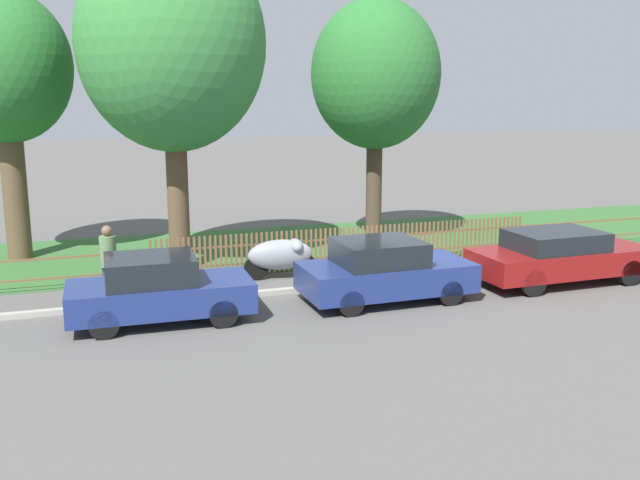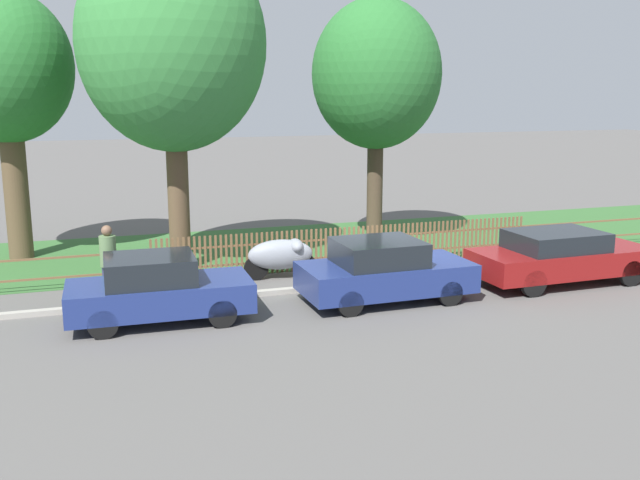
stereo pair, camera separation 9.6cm
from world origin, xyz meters
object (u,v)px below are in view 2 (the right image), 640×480
parked_car_black_saloon (384,271)px  tree_mid_park (376,75)px  parked_car_silver_hatchback (157,289)px  pedestrian_near_fence (108,260)px  tree_behind_motorcycle (172,45)px  parked_car_navy_estate (560,256)px  tree_nearest_kerb (6,70)px  covered_motorcycle (282,255)px

parked_car_black_saloon → tree_mid_park: (2.18, 5.81, 4.46)m
tree_mid_park → parked_car_silver_hatchback: bearing=-141.5°
tree_mid_park → pedestrian_near_fence: bearing=-153.3°
tree_behind_motorcycle → parked_car_navy_estate: bearing=-26.9°
tree_nearest_kerb → pedestrian_near_fence: (2.25, -5.53, -4.24)m
tree_nearest_kerb → pedestrian_near_fence: 7.32m
covered_motorcycle → tree_behind_motorcycle: 6.01m
parked_car_black_saloon → tree_mid_park: tree_mid_park is taller
parked_car_black_saloon → parked_car_silver_hatchback: bearing=178.3°
tree_behind_motorcycle → pedestrian_near_fence: size_ratio=4.81×
pedestrian_near_fence → covered_motorcycle: bearing=-111.8°
parked_car_silver_hatchback → tree_behind_motorcycle: 6.88m
parked_car_navy_estate → tree_mid_park: size_ratio=0.62×
parked_car_silver_hatchback → pedestrian_near_fence: bearing=119.6°
parked_car_black_saloon → tree_nearest_kerb: tree_nearest_kerb is taller
tree_nearest_kerb → pedestrian_near_fence: bearing=-67.8°
pedestrian_near_fence → tree_behind_motorcycle: bearing=-68.9°
parked_car_black_saloon → tree_nearest_kerb: (-8.18, 7.26, 4.55)m
covered_motorcycle → tree_mid_park: 6.74m
covered_motorcycle → tree_nearest_kerb: size_ratio=0.25×
parked_car_black_saloon → pedestrian_near_fence: pedestrian_near_fence is taller
tree_behind_motorcycle → covered_motorcycle: bearing=-38.6°
covered_motorcycle → tree_behind_motorcycle: (-2.32, 1.85, 5.23)m
tree_nearest_kerb → tree_mid_park: bearing=-7.9°
parked_car_navy_estate → tree_behind_motorcycle: size_ratio=0.53×
tree_nearest_kerb → tree_mid_park: tree_nearest_kerb is taller
tree_mid_park → pedestrian_near_fence: tree_mid_park is taller
parked_car_black_saloon → tree_mid_park: bearing=68.5°
covered_motorcycle → pedestrian_near_fence: (-4.26, -0.91, 0.39)m
pedestrian_near_fence → parked_car_navy_estate: bearing=-132.8°
parked_car_silver_hatchback → parked_car_navy_estate: bearing=1.3°
parked_car_silver_hatchback → parked_car_black_saloon: 5.04m
parked_car_navy_estate → covered_motorcycle: 6.95m
tree_nearest_kerb → tree_mid_park: (10.36, -1.44, -0.09)m
parked_car_black_saloon → covered_motorcycle: parked_car_black_saloon is taller
parked_car_silver_hatchback → covered_motorcycle: parked_car_silver_hatchback is taller
tree_behind_motorcycle → tree_mid_park: size_ratio=1.16×
parked_car_navy_estate → covered_motorcycle: (-6.45, 2.59, -0.06)m
tree_behind_motorcycle → parked_car_silver_hatchback: bearing=-103.3°
parked_car_silver_hatchback → parked_car_navy_estate: 9.82m
parked_car_navy_estate → pedestrian_near_fence: (-10.71, 1.67, 0.33)m
covered_motorcycle → tree_nearest_kerb: tree_nearest_kerb is taller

